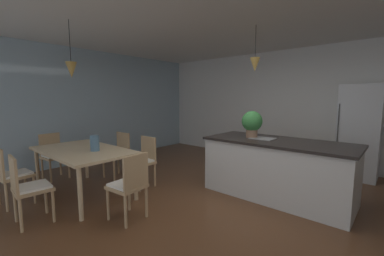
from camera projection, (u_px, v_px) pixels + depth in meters
name	position (u px, v px, depth m)	size (l,w,h in m)	color
ground_plane	(228.00, 212.00, 3.38)	(10.00, 8.40, 0.04)	brown
ceiling_slab	(232.00, 1.00, 3.04)	(10.00, 8.40, 0.12)	white
wall_back_kitchen	(305.00, 107.00, 5.66)	(10.00, 0.12, 2.70)	white
window_wall_left_glazing	(86.00, 107.00, 5.87)	(0.06, 8.40, 2.70)	#9EB7C6
dining_table	(83.00, 153.00, 3.86)	(1.75, 1.00, 0.75)	#D1B284
chair_far_right	(143.00, 160.00, 4.27)	(0.41, 0.41, 0.87)	tan
chair_kitchen_end	(129.00, 184.00, 3.07)	(0.44, 0.44, 0.87)	tan
chair_near_left	(11.00, 174.00, 3.48)	(0.43, 0.43, 0.87)	tan
chair_window_end	(54.00, 154.00, 4.69)	(0.43, 0.43, 0.87)	tan
chair_far_left	(118.00, 153.00, 4.79)	(0.43, 0.43, 0.87)	tan
chair_near_right	(28.00, 187.00, 2.97)	(0.43, 0.43, 0.87)	tan
kitchen_island	(277.00, 168.00, 3.82)	(2.20, 0.97, 0.91)	silver
refrigerator	(359.00, 132.00, 4.68)	(0.68, 0.67, 1.81)	silver
pendant_over_table	(71.00, 70.00, 3.65)	(0.16, 0.16, 0.84)	black
pendant_over_island_main	(255.00, 64.00, 3.90)	(0.16, 0.16, 0.72)	black
potted_plant_on_island	(252.00, 122.00, 4.03)	(0.34, 0.34, 0.44)	#8C664C
vase_on_dining_table	(95.00, 143.00, 3.72)	(0.13, 0.13, 0.24)	slate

